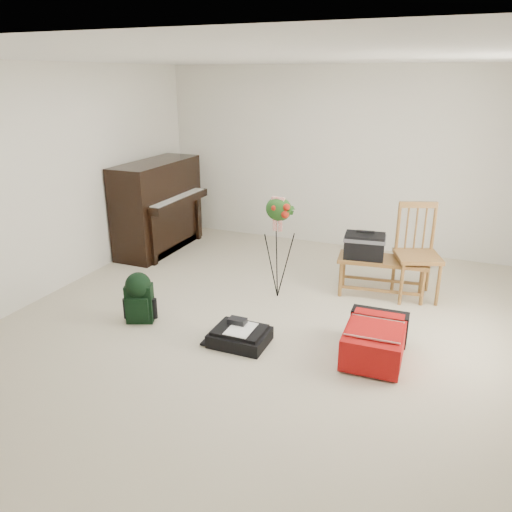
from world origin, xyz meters
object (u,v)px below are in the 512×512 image
at_px(piano, 159,208).
at_px(red_suitcase, 376,338).
at_px(dining_chair, 418,253).
at_px(flower_stand, 278,248).
at_px(green_backpack, 139,295).
at_px(bench, 370,250).
at_px(black_duffel, 240,336).

bearing_deg(piano, red_suitcase, -27.46).
bearing_deg(dining_chair, flower_stand, -177.28).
height_order(red_suitcase, green_backpack, green_backpack).
distance_m(bench, dining_chair, 0.52).
bearing_deg(dining_chair, black_duffel, -148.73).
height_order(piano, dining_chair, piano).
xyz_separation_m(dining_chair, black_duffel, (-1.38, -1.72, -0.44)).
xyz_separation_m(red_suitcase, green_backpack, (-2.31, -0.27, 0.12)).
bearing_deg(flower_stand, red_suitcase, -32.21).
height_order(bench, flower_stand, flower_stand).
bearing_deg(black_duffel, piano, 136.56).
relative_size(piano, dining_chair, 1.42).
xyz_separation_m(bench, red_suitcase, (0.32, -1.31, -0.36)).
height_order(piano, green_backpack, piano).
bearing_deg(flower_stand, bench, 28.85).
height_order(piano, bench, piano).
bearing_deg(bench, black_duffel, -126.06).
relative_size(red_suitcase, flower_stand, 0.64).
relative_size(piano, green_backpack, 2.85).
xyz_separation_m(dining_chair, green_backpack, (-2.50, -1.70, -0.22)).
relative_size(bench, green_backpack, 1.93).
height_order(dining_chair, black_duffel, dining_chair).
bearing_deg(green_backpack, dining_chair, 12.31).
xyz_separation_m(red_suitcase, flower_stand, (-1.24, 0.84, 0.41)).
distance_m(dining_chair, flower_stand, 1.54).
height_order(black_duffel, flower_stand, flower_stand).
bearing_deg(bench, piano, 164.66).
bearing_deg(piano, black_duffel, -43.24).
height_order(bench, dining_chair, dining_chair).
xyz_separation_m(piano, black_duffel, (2.16, -2.03, -0.52)).
distance_m(red_suitcase, black_duffel, 1.23).
height_order(piano, red_suitcase, piano).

